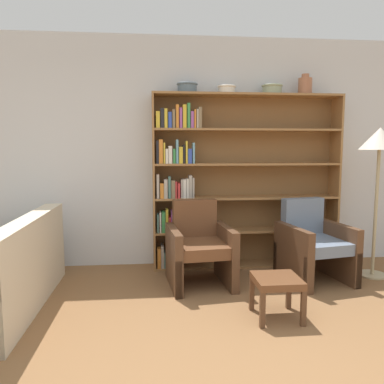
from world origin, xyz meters
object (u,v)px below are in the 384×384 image
object	(u,v)px
bowl_sage	(272,89)
armchair_leather	(199,247)
vase_tall	(305,86)
floor_lamp	(379,147)
footstool	(277,284)
bowl_olive	(227,89)
bookshelf	(228,181)
bowl_copper	(187,88)
armchair_cushioned	(313,244)

from	to	relation	value
bowl_sage	armchair_leather	bearing A→B (deg)	-148.62
bowl_sage	vase_tall	xyz separation A→B (m)	(0.40, -0.00, 0.04)
vase_tall	floor_lamp	distance (m)	1.10
floor_lamp	footstool	xyz separation A→B (m)	(-1.42, -0.93, -1.15)
bowl_olive	floor_lamp	size ratio (longest dim) A/B	0.13
bowl_olive	footstool	size ratio (longest dim) A/B	0.57
bowl_olive	bowl_sage	bearing A→B (deg)	0.00
vase_tall	armchair_leather	world-z (taller)	vase_tall
bowl_olive	bookshelf	bearing A→B (deg)	30.76
armchair_leather	bowl_copper	bearing A→B (deg)	-88.45
armchair_cushioned	footstool	world-z (taller)	armchair_cushioned
bookshelf	floor_lamp	size ratio (longest dim) A/B	1.35
bookshelf	footstool	distance (m)	1.64
vase_tall	footstool	world-z (taller)	vase_tall
armchair_cushioned	floor_lamp	world-z (taller)	floor_lamp
bowl_sage	armchair_cushioned	distance (m)	1.85
bowl_copper	armchair_cushioned	xyz separation A→B (m)	(1.33, -0.56, -1.73)
bowl_sage	footstool	size ratio (longest dim) A/B	0.66
floor_lamp	armchair_cushioned	bearing A→B (deg)	-175.88
bookshelf	bowl_sage	world-z (taller)	bowl_sage
floor_lamp	armchair_leather	bearing A→B (deg)	-178.50
bowl_copper	footstool	world-z (taller)	bowl_copper
armchair_leather	armchair_cushioned	size ratio (longest dim) A/B	1.00
bowl_sage	vase_tall	size ratio (longest dim) A/B	1.04
armchair_leather	armchair_cushioned	distance (m)	1.25
vase_tall	armchair_cushioned	distance (m)	1.86
bowl_sage	armchair_cushioned	xyz separation A→B (m)	(0.33, -0.56, -1.73)
bookshelf	bowl_olive	world-z (taller)	bowl_olive
bookshelf	floor_lamp	xyz separation A→B (m)	(1.57, -0.53, 0.41)
vase_tall	armchair_cushioned	world-z (taller)	vase_tall
footstool	armchair_cushioned	bearing A→B (deg)	51.71
bookshelf	bowl_sage	size ratio (longest dim) A/B	8.99
bowl_olive	floor_lamp	xyz separation A→B (m)	(1.60, -0.51, -0.67)
bowl_sage	floor_lamp	distance (m)	1.35
bowl_copper	footstool	xyz separation A→B (m)	(0.64, -1.44, -1.83)
armchair_cushioned	bookshelf	bearing A→B (deg)	-45.42
armchair_cushioned	footstool	xyz separation A→B (m)	(-0.69, -0.87, -0.10)
bowl_copper	bowl_sage	world-z (taller)	bowl_copper
bookshelf	bowl_sage	xyz separation A→B (m)	(0.51, -0.02, 1.09)
bookshelf	bowl_copper	bearing A→B (deg)	-177.84
bowl_olive	armchair_leather	bearing A→B (deg)	-124.15
armchair_leather	floor_lamp	world-z (taller)	floor_lamp
bowl_olive	bowl_copper	bearing A→B (deg)	180.00
bowl_copper	bookshelf	bearing A→B (deg)	2.16
bowl_olive	armchair_cushioned	distance (m)	2.01
bowl_copper	armchair_cushioned	size ratio (longest dim) A/B	0.28
bookshelf	footstool	xyz separation A→B (m)	(0.15, -1.46, -0.74)
vase_tall	floor_lamp	xyz separation A→B (m)	(0.66, -0.51, -0.72)
armchair_cushioned	footstool	size ratio (longest dim) A/B	2.30
bowl_sage	floor_lamp	xyz separation A→B (m)	(1.06, -0.51, -0.67)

